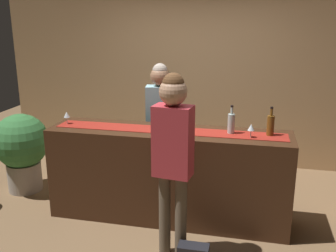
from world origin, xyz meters
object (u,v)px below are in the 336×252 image
Objects in this scene: wine_bottle_green at (172,122)px; wine_glass_mid_counter at (251,128)px; potted_plant_tall at (22,147)px; wine_bottle_amber at (271,125)px; bartender at (160,116)px; customer_sipping at (173,147)px; wine_glass_near_customer at (67,115)px; wine_bottle_clear at (231,123)px.

wine_bottle_green is 2.10× the size of wine_glass_mid_counter.
potted_plant_tall is at bearing 170.45° from wine_bottle_green.
potted_plant_tall is (-3.05, 0.24, -0.55)m from wine_bottle_amber.
bartender is 0.96× the size of customer_sipping.
wine_bottle_green is 2.10× the size of wine_glass_near_customer.
wine_bottle_green is 0.71m from bartender.
bartender reaches higher than wine_bottle_green.
customer_sipping is (-0.67, -0.62, -0.04)m from wine_glass_mid_counter.
wine_bottle_green reaches higher than wine_glass_mid_counter.
potted_plant_tall is at bearing 174.51° from wine_bottle_clear.
bartender reaches higher than wine_bottle_amber.
wine_bottle_clear is 0.18× the size of bartender.
wine_bottle_green is 1.00× the size of wine_bottle_clear.
wine_bottle_amber is 1.00× the size of wine_bottle_clear.
wine_bottle_clear is 2.10× the size of wine_glass_near_customer.
wine_glass_mid_counter is (0.20, -0.10, -0.01)m from wine_bottle_clear.
customer_sipping reaches higher than wine_bottle_green.
wine_bottle_clear is at bearing 65.15° from customer_sipping.
wine_bottle_green is 0.66m from customer_sipping.
wine_bottle_amber reaches higher than potted_plant_tall.
wine_bottle_amber is at bearing 2.38° from wine_bottle_clear.
customer_sipping is at bearing -136.92° from wine_glass_mid_counter.
wine_glass_near_customer is (-2.23, -0.04, -0.01)m from wine_bottle_amber.
wine_glass_near_customer reaches higher than potted_plant_tall.
bartender reaches higher than wine_bottle_clear.
wine_bottle_amber is at bearing 32.38° from wine_glass_mid_counter.
customer_sipping is (-0.46, -0.73, -0.05)m from wine_bottle_clear.
wine_bottle_clear is 0.23m from wine_glass_mid_counter.
wine_bottle_clear is at bearing 8.41° from wine_bottle_green.
potted_plant_tall is at bearing 175.53° from wine_bottle_amber.
customer_sipping is (-0.86, -0.75, -0.05)m from wine_bottle_amber.
bartender is at bearing 116.15° from customer_sipping.
wine_bottle_green is at bearing 178.90° from wine_glass_mid_counter.
customer_sipping is (0.14, -0.64, -0.05)m from wine_bottle_green.
wine_bottle_green is at bearing -171.59° from wine_bottle_clear.
wine_glass_near_customer is 0.08× the size of customer_sipping.
wine_glass_mid_counter is 0.08× the size of customer_sipping.
bartender is at bearing 9.47° from potted_plant_tall.
wine_glass_mid_counter reaches higher than potted_plant_tall.
customer_sipping is (0.43, -1.28, 0.06)m from bartender.
wine_bottle_amber is at bearing 6.04° from wine_bottle_green.
wine_bottle_amber reaches higher than wine_glass_near_customer.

